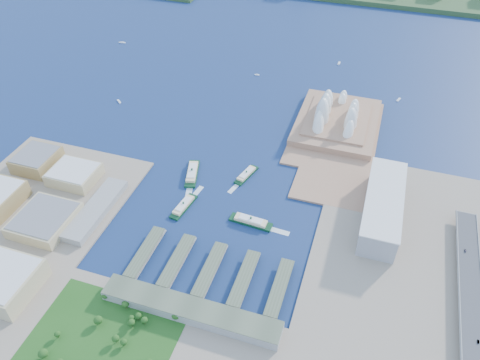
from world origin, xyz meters
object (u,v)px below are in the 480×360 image
(ferry_a, at_px, (192,172))
(car_b, at_px, (478,342))
(toaster_building, at_px, (383,207))
(ferry_c, at_px, (183,205))
(opera_house, at_px, (339,109))
(car_c, at_px, (465,251))
(ferry_b, at_px, (246,173))
(ferry_d, at_px, (251,220))

(ferry_a, relative_size, car_b, 13.61)
(toaster_building, xyz_separation_m, ferry_c, (-254.72, -62.42, -15.52))
(toaster_building, distance_m, ferry_a, 271.05)
(ferry_c, bearing_deg, opera_house, -113.60)
(car_b, distance_m, car_c, 122.67)
(ferry_b, distance_m, ferry_d, 96.42)
(opera_house, xyz_separation_m, ferry_a, (-180.58, -194.23, -26.24))
(ferry_b, xyz_separation_m, car_b, (303.06, -190.76, 10.99))
(ferry_b, height_order, car_b, car_b)
(opera_house, relative_size, ferry_b, 3.70)
(car_c, bearing_deg, ferry_d, 4.76)
(ferry_a, distance_m, ferry_c, 70.02)
(ferry_b, height_order, ferry_d, ferry_d)
(ferry_d, bearing_deg, ferry_c, 94.10)
(ferry_a, xyz_separation_m, car_c, (371.58, -46.12, 9.83))
(toaster_building, distance_m, ferry_d, 171.85)
(ferry_b, distance_m, car_c, 303.08)
(ferry_b, height_order, car_c, car_c)
(ferry_c, height_order, ferry_d, ferry_d)
(ferry_d, relative_size, car_b, 12.76)
(opera_house, relative_size, car_b, 40.23)
(car_b, bearing_deg, ferry_d, -20.56)
(ferry_c, height_order, car_c, car_c)
(ferry_b, xyz_separation_m, ferry_d, (34.51, -90.03, 0.80))
(toaster_building, relative_size, ferry_b, 3.19)
(ferry_c, bearing_deg, car_b, 173.09)
(ferry_d, distance_m, car_b, 287.00)
(toaster_building, relative_size, car_c, 30.56)
(toaster_building, bearing_deg, ferry_c, -166.23)
(car_b, bearing_deg, ferry_b, -32.19)
(ferry_a, bearing_deg, ferry_b, 0.62)
(toaster_building, height_order, car_c, toaster_building)
(opera_house, distance_m, car_c, 307.43)
(car_b, xyz_separation_m, car_c, (-8.00, 122.41, -0.00))
(ferry_d, relative_size, car_c, 11.26)
(ferry_c, relative_size, car_b, 11.77)
(ferry_a, height_order, car_c, car_c)
(opera_house, distance_m, ferry_d, 272.40)
(opera_house, distance_m, ferry_a, 266.50)
(ferry_b, bearing_deg, car_b, -16.69)
(car_c, bearing_deg, opera_house, -51.53)
(toaster_building, height_order, ferry_b, toaster_building)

